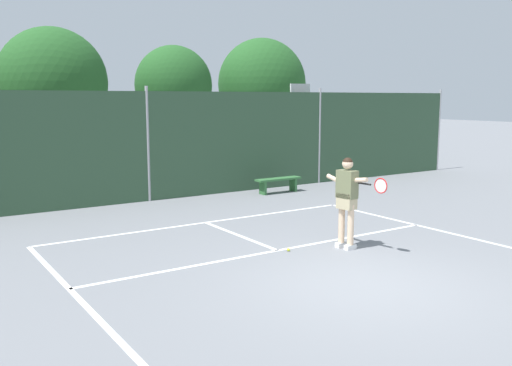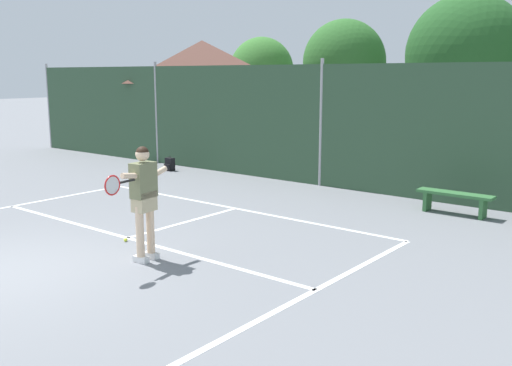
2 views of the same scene
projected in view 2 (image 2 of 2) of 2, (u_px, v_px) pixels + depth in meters
name	position (u px, v px, depth m)	size (l,w,h in m)	color
court_markings	(36.00, 263.00, 9.09)	(8.30, 11.10, 0.01)	white
chainlink_fence	(321.00, 126.00, 15.18)	(26.09, 0.09, 3.37)	#2D4C33
clubhouse_building	(203.00, 93.00, 22.75)	(5.86, 5.66, 4.26)	beige
tennis_player	(143.00, 193.00, 9.02)	(0.36, 1.42, 1.85)	silver
tennis_ball	(126.00, 240.00, 10.27)	(0.07, 0.07, 0.07)	#CCE033
backpack_black	(170.00, 164.00, 17.81)	(0.28, 0.24, 0.46)	black
courtside_bench	(455.00, 198.00, 12.20)	(1.60, 0.36, 0.48)	#336B38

